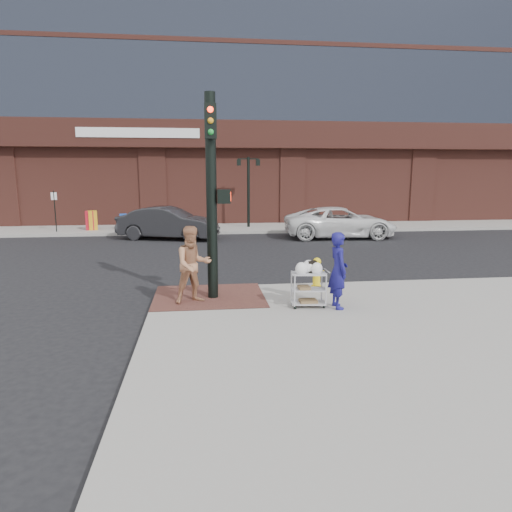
{
  "coord_description": "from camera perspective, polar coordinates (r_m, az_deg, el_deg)",
  "views": [
    {
      "loc": [
        -0.77,
        -10.48,
        3.27
      ],
      "look_at": [
        0.56,
        0.5,
        1.25
      ],
      "focal_mm": 32.0,
      "sensor_mm": 36.0,
      "label": 1
    }
  ],
  "objects": [
    {
      "name": "brick_curb_ramp",
      "position": [
        11.8,
        -5.87,
        -5.01
      ],
      "size": [
        2.8,
        2.4,
        0.01
      ],
      "primitive_type": "cube",
      "color": "#512A26",
      "rests_on": "sidewalk_near"
    },
    {
      "name": "sedan_dark",
      "position": [
        23.14,
        -10.93,
        4.07
      ],
      "size": [
        5.19,
        3.09,
        1.62
      ],
      "primitive_type": "imported",
      "rotation": [
        0.0,
        0.0,
        1.27
      ],
      "color": "black",
      "rests_on": "ground"
    },
    {
      "name": "minivan_white",
      "position": [
        23.65,
        10.48,
        4.15
      ],
      "size": [
        5.77,
        2.91,
        1.56
      ],
      "primitive_type": "imported",
      "rotation": [
        0.0,
        0.0,
        1.51
      ],
      "color": "white",
      "rests_on": "ground"
    },
    {
      "name": "ground",
      "position": [
        11.0,
        -2.61,
        -6.95
      ],
      "size": [
        220.0,
        220.0,
        0.0
      ],
      "primitive_type": "plane",
      "color": "black",
      "rests_on": "ground"
    },
    {
      "name": "fire_hydrant",
      "position": [
        12.54,
        7.6,
        -2.09
      ],
      "size": [
        0.4,
        0.28,
        0.86
      ],
      "color": "yellow",
      "rests_on": "sidewalk_near"
    },
    {
      "name": "newsbox_red",
      "position": [
        26.84,
        -19.98,
        4.2
      ],
      "size": [
        0.46,
        0.42,
        1.06
      ],
      "primitive_type": "cube",
      "rotation": [
        0.0,
        0.0,
        -0.04
      ],
      "color": "red",
      "rests_on": "sidewalk_far"
    },
    {
      "name": "traffic_signal_pole",
      "position": [
        11.26,
        -5.48,
        8.07
      ],
      "size": [
        0.61,
        0.51,
        5.0
      ],
      "color": "black",
      "rests_on": "sidewalk_near"
    },
    {
      "name": "newsbox_yellow",
      "position": [
        26.81,
        -19.76,
        4.22
      ],
      "size": [
        0.57,
        0.54,
        1.07
      ],
      "primitive_type": "cube",
      "rotation": [
        0.0,
        0.0,
        0.37
      ],
      "color": "orange",
      "rests_on": "sidewalk_far"
    },
    {
      "name": "bank_building",
      "position": [
        43.26,
        1.07,
        24.93
      ],
      "size": [
        42.0,
        26.0,
        28.0
      ],
      "primitive_type": "cube",
      "color": "brown",
      "rests_on": "sidewalk_far"
    },
    {
      "name": "newsbox_blue",
      "position": [
        26.44,
        -16.23,
        4.14
      ],
      "size": [
        0.4,
        0.36,
        0.88
      ],
      "primitive_type": "cube",
      "rotation": [
        0.0,
        0.0,
        0.08
      ],
      "color": "#1B4DB5",
      "rests_on": "sidewalk_far"
    },
    {
      "name": "parking_sign",
      "position": [
        26.7,
        -23.82,
        5.14
      ],
      "size": [
        0.05,
        0.05,
        2.2
      ],
      "primitive_type": "cylinder",
      "color": "black",
      "rests_on": "sidewalk_far"
    },
    {
      "name": "sidewalk_far",
      "position": [
        44.61,
        10.47,
        6.09
      ],
      "size": [
        65.0,
        36.0,
        0.15
      ],
      "primitive_type": "cube",
      "color": "gray",
      "rests_on": "ground"
    },
    {
      "name": "utility_cart",
      "position": [
        10.8,
        6.58,
        -3.76
      ],
      "size": [
        0.85,
        0.54,
        1.1
      ],
      "color": "#ACACB1",
      "rests_on": "sidewalk_near"
    },
    {
      "name": "woman_blue",
      "position": [
        10.74,
        10.24,
        -1.77
      ],
      "size": [
        0.45,
        0.67,
        1.79
      ],
      "primitive_type": "imported",
      "rotation": [
        0.0,
        0.0,
        1.61
      ],
      "color": "navy",
      "rests_on": "sidewalk_near"
    },
    {
      "name": "lamp_post",
      "position": [
        26.63,
        -0.95,
        8.96
      ],
      "size": [
        1.32,
        0.22,
        4.0
      ],
      "color": "black",
      "rests_on": "sidewalk_far"
    },
    {
      "name": "pedestrian_tan",
      "position": [
        11.1,
        -7.88,
        -1.08
      ],
      "size": [
        1.09,
        0.97,
        1.88
      ],
      "primitive_type": "imported",
      "rotation": [
        0.0,
        0.0,
        0.33
      ],
      "color": "#AA7250",
      "rests_on": "sidewalk_near"
    }
  ]
}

